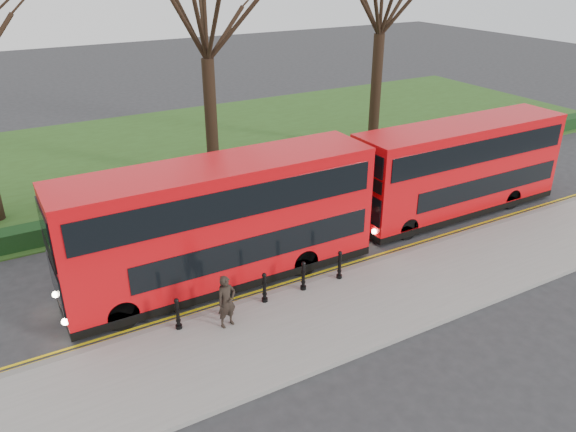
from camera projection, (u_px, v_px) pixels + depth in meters
ground at (273, 278)px, 19.76m from camera, size 120.00×120.00×0.00m
pavement at (319, 320)px, 17.37m from camera, size 60.00×4.00×0.15m
kerb at (287, 289)px, 18.94m from camera, size 60.00×0.25×0.16m
grass_verge at (147, 156)px, 31.54m from camera, size 60.00×18.00×0.06m
hedge at (201, 200)px, 24.94m from camera, size 60.00×0.90×0.80m
yellow_line_outer at (283, 287)px, 19.21m from camera, size 60.00×0.10×0.01m
yellow_line_inner at (280, 284)px, 19.37m from camera, size 60.00×0.10×0.01m
tree_mid at (205, 15)px, 25.18m from camera, size 6.92×6.92×10.81m
bollard_row at (265, 288)px, 17.96m from camera, size 5.97×0.15×1.00m
bus_lead at (221, 224)px, 18.76m from camera, size 10.76×2.47×4.28m
bus_rear at (459, 169)px, 23.99m from camera, size 10.02×2.30×3.99m
pedestrian at (227, 301)px, 16.66m from camera, size 0.67×0.50×1.69m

